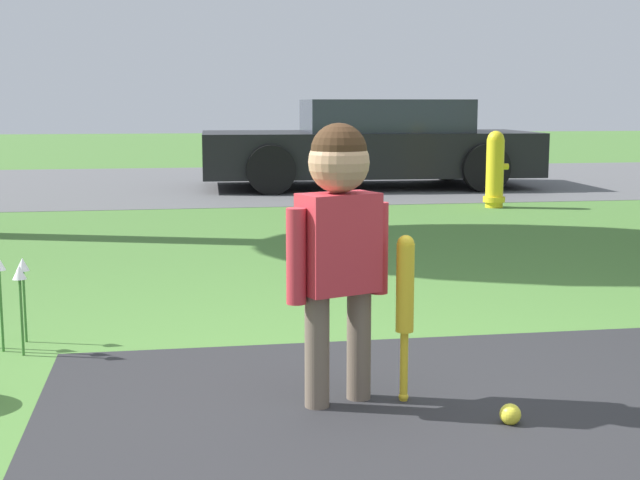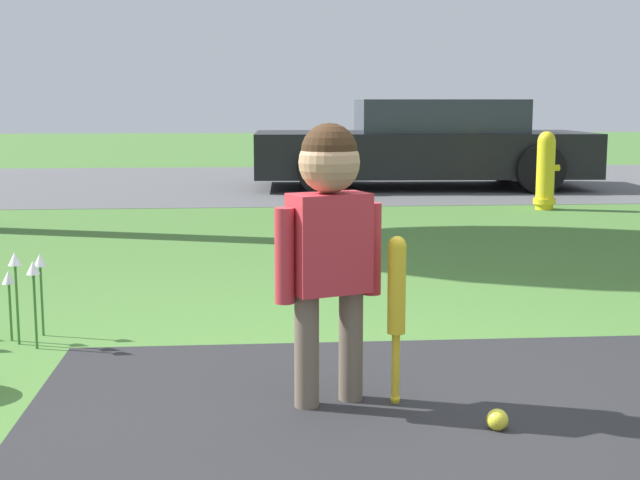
{
  "view_description": "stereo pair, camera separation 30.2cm",
  "coord_description": "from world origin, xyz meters",
  "views": [
    {
      "loc": [
        -0.61,
        -2.93,
        1.1
      ],
      "look_at": [
        -0.02,
        0.57,
        0.55
      ],
      "focal_mm": 50.0,
      "sensor_mm": 36.0,
      "label": 1
    },
    {
      "loc": [
        -0.31,
        -2.97,
        1.1
      ],
      "look_at": [
        -0.02,
        0.57,
        0.55
      ],
      "focal_mm": 50.0,
      "sensor_mm": 36.0,
      "label": 2
    }
  ],
  "objects": [
    {
      "name": "fire_hydrant",
      "position": [
        2.78,
        6.01,
        0.39
      ],
      "size": [
        0.26,
        0.23,
        0.81
      ],
      "color": "yellow",
      "rests_on": "ground"
    },
    {
      "name": "ground_plane",
      "position": [
        0.0,
        0.0,
        0.0
      ],
      "size": [
        60.0,
        60.0,
        0.0
      ],
      "primitive_type": "plane",
      "color": "#477533"
    },
    {
      "name": "sports_ball",
      "position": [
        0.53,
        -0.15,
        0.04
      ],
      "size": [
        0.07,
        0.07,
        0.07
      ],
      "color": "yellow",
      "rests_on": "ground"
    },
    {
      "name": "baseball_bat",
      "position": [
        0.23,
        0.15,
        0.4
      ],
      "size": [
        0.07,
        0.07,
        0.62
      ],
      "color": "yellow",
      "rests_on": "ground"
    },
    {
      "name": "child",
      "position": [
        -0.02,
        0.17,
        0.67
      ],
      "size": [
        0.4,
        0.25,
        1.03
      ],
      "rotation": [
        0.0,
        0.0,
        0.37
      ],
      "color": "#6B5B4C",
      "rests_on": "ground"
    },
    {
      "name": "street_strip",
      "position": [
        0.0,
        9.41,
        0.0
      ],
      "size": [
        40.0,
        6.0,
        0.01
      ],
      "color": "#59595B",
      "rests_on": "ground"
    },
    {
      "name": "parked_car",
      "position": [
        2.01,
        8.55,
        0.55
      ],
      "size": [
        4.37,
        2.11,
        1.14
      ],
      "rotation": [
        0.0,
        0.0,
        3.1
      ],
      "color": "black",
      "rests_on": "ground"
    }
  ]
}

